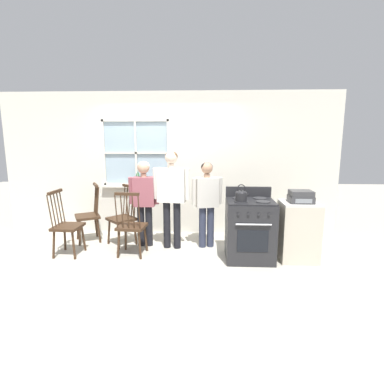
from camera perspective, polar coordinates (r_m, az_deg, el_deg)
name	(u,v)px	position (r m, az deg, el deg)	size (l,w,h in m)	color
ground_plane	(159,260)	(4.74, -6.34, -12.69)	(16.00, 16.00, 0.00)	#B2AD9E
wall_back	(171,165)	(5.77, -3.99, 5.14)	(6.40, 0.16, 2.70)	silver
chair_by_window	(89,216)	(5.70, -19.07, -4.31)	(0.55, 0.56, 1.04)	#3D2819
chair_near_wall	(123,218)	(5.37, -13.08, -4.91)	(0.58, 0.58, 1.04)	#3D2819
chair_center_cluster	(131,227)	(4.84, -11.46, -6.50)	(0.45, 0.44, 1.04)	#3D2819
chair_near_stove	(67,226)	(5.16, -22.79, -6.05)	(0.42, 0.44, 1.04)	#3D2819
person_elderly_left	(144,195)	(5.13, -9.10, -0.65)	(0.51, 0.23, 1.46)	black
person_teen_center	(172,190)	(4.95, -3.92, 0.36)	(0.62, 0.26, 1.63)	black
person_adult_right	(207,197)	(5.02, 2.82, -1.05)	(0.53, 0.29, 1.45)	#2D3347
stove	(250,229)	(4.69, 10.92, -6.96)	(0.71, 0.68, 1.08)	#232326
kettle	(241,195)	(4.41, 9.34, -0.61)	(0.21, 0.17, 0.25)	black
potted_plant	(138,181)	(5.83, -10.31, 2.01)	(0.17, 0.17, 0.30)	#42474C
side_counter	(298,231)	(4.86, 19.57, -7.04)	(0.55, 0.50, 0.90)	beige
stereo	(301,197)	(4.71, 20.03, -0.85)	(0.34, 0.29, 0.18)	#38383A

